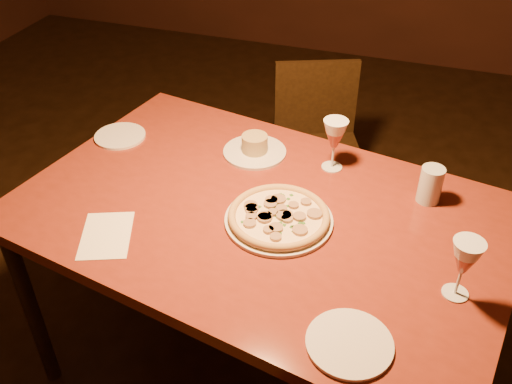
% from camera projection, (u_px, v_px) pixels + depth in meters
% --- Properties ---
extents(dining_table, '(1.70, 1.26, 0.82)m').
position_uv_depth(dining_table, '(260.00, 227.00, 1.85)').
color(dining_table, maroon).
rests_on(dining_table, floor).
extents(chair_far, '(0.53, 0.53, 0.84)m').
position_uv_depth(chair_far, '(317.00, 141.00, 2.80)').
color(chair_far, black).
rests_on(chair_far, floor).
extents(pizza_plate, '(0.34, 0.34, 0.04)m').
position_uv_depth(pizza_plate, '(279.00, 217.00, 1.75)').
color(pizza_plate, silver).
rests_on(pizza_plate, dining_table).
extents(ramekin_saucer, '(0.23, 0.23, 0.07)m').
position_uv_depth(ramekin_saucer, '(255.00, 148.00, 2.06)').
color(ramekin_saucer, silver).
rests_on(ramekin_saucer, dining_table).
extents(wine_glass_far, '(0.09, 0.09, 0.19)m').
position_uv_depth(wine_glass_far, '(334.00, 145.00, 1.94)').
color(wine_glass_far, '#A74D45').
rests_on(wine_glass_far, dining_table).
extents(wine_glass_right, '(0.08, 0.08, 0.18)m').
position_uv_depth(wine_glass_right, '(462.00, 269.00, 1.47)').
color(wine_glass_right, '#A74D45').
rests_on(wine_glass_right, dining_table).
extents(water_tumbler, '(0.07, 0.07, 0.12)m').
position_uv_depth(water_tumbler, '(430.00, 185.00, 1.81)').
color(water_tumbler, '#AAB5BA').
rests_on(water_tumbler, dining_table).
extents(side_plate_left, '(0.19, 0.19, 0.01)m').
position_uv_depth(side_plate_left, '(120.00, 136.00, 2.16)').
color(side_plate_left, silver).
rests_on(side_plate_left, dining_table).
extents(side_plate_near, '(0.21, 0.21, 0.01)m').
position_uv_depth(side_plate_near, '(349.00, 343.00, 1.39)').
color(side_plate_near, silver).
rests_on(side_plate_near, dining_table).
extents(menu_card, '(0.21, 0.25, 0.00)m').
position_uv_depth(menu_card, '(106.00, 235.00, 1.71)').
color(menu_card, white).
rests_on(menu_card, dining_table).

